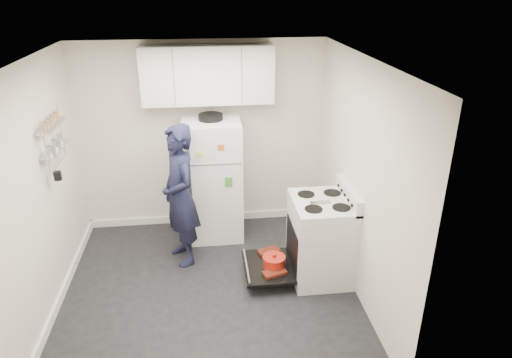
{
  "coord_description": "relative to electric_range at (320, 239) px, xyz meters",
  "views": [
    {
      "loc": [
        0.02,
        -4.17,
        3.18
      ],
      "look_at": [
        0.59,
        0.6,
        1.05
      ],
      "focal_mm": 32.0,
      "sensor_mm": 36.0,
      "label": 1
    }
  ],
  "objects": [
    {
      "name": "person",
      "position": [
        -1.55,
        0.51,
        0.39
      ],
      "size": [
        0.61,
        0.73,
        1.71
      ],
      "primitive_type": "imported",
      "rotation": [
        0.0,
        0.0,
        -1.19
      ],
      "color": "black",
      "rests_on": "ground"
    },
    {
      "name": "electric_range",
      "position": [
        0.0,
        0.0,
        0.0
      ],
      "size": [
        0.66,
        0.76,
        1.1
      ],
      "color": "silver",
      "rests_on": "ground"
    },
    {
      "name": "open_oven_door",
      "position": [
        -0.57,
        -0.01,
        -0.29
      ],
      "size": [
        0.55,
        0.72,
        0.21
      ],
      "color": "black",
      "rests_on": "ground"
    },
    {
      "name": "room",
      "position": [
        -1.29,
        -0.12,
        0.74
      ],
      "size": [
        3.21,
        3.21,
        2.51
      ],
      "color": "black",
      "rests_on": "ground"
    },
    {
      "name": "upper_cabinets",
      "position": [
        -1.16,
        1.28,
        1.63
      ],
      "size": [
        1.6,
        0.33,
        0.7
      ],
      "primitive_type": "cube",
      "color": "silver",
      "rests_on": "room"
    },
    {
      "name": "refrigerator",
      "position": [
        -1.15,
        1.1,
        0.33
      ],
      "size": [
        0.72,
        0.74,
        1.65
      ],
      "color": "white",
      "rests_on": "ground"
    },
    {
      "name": "wall_shelf_rack",
      "position": [
        -2.78,
        0.34,
        1.21
      ],
      "size": [
        0.14,
        0.6,
        0.61
      ],
      "color": "#B2B2B7",
      "rests_on": "room"
    }
  ]
}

